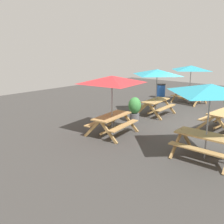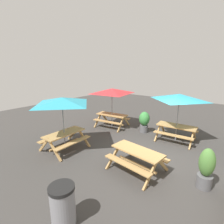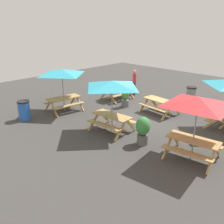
% 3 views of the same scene
% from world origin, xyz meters
% --- Properties ---
extents(ground_plane, '(26.08, 26.08, 0.00)m').
position_xyz_m(ground_plane, '(0.00, 0.00, 0.00)').
color(ground_plane, '#3D3A38').
rests_on(ground_plane, ground).
extents(picnic_table_1, '(2.80, 2.80, 2.34)m').
position_xyz_m(picnic_table_1, '(3.63, -1.59, 1.99)').
color(picnic_table_1, tan).
rests_on(picnic_table_1, ground).
extents(picnic_table_2, '(2.13, 2.13, 2.34)m').
position_xyz_m(picnic_table_2, '(-0.08, -1.89, 1.99)').
color(picnic_table_2, tan).
rests_on(picnic_table_2, ground).
extents(picnic_table_3, '(2.02, 2.02, 2.34)m').
position_xyz_m(picnic_table_3, '(3.44, 2.01, 1.99)').
color(picnic_table_3, tan).
rests_on(picnic_table_3, ground).
extents(picnic_table_4, '(1.94, 1.70, 0.81)m').
position_xyz_m(picnic_table_4, '(0.14, 1.49, 0.56)').
color(picnic_table_4, tan).
rests_on(picnic_table_4, ground).
extents(trash_bin_gray, '(0.59, 0.59, 0.98)m').
position_xyz_m(trash_bin_gray, '(0.39, 4.40, 0.49)').
color(trash_bin_gray, gray).
rests_on(trash_bin_gray, ground).
extents(potted_plant_0, '(0.44, 0.44, 1.26)m').
position_xyz_m(potted_plant_0, '(-1.91, 1.04, 0.64)').
color(potted_plant_0, '#59595B').
rests_on(potted_plant_0, ground).
extents(potted_plant_1, '(0.57, 0.57, 1.15)m').
position_xyz_m(potted_plant_1, '(1.67, -1.94, 0.64)').
color(potted_plant_1, '#59595B').
rests_on(potted_plant_1, ground).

